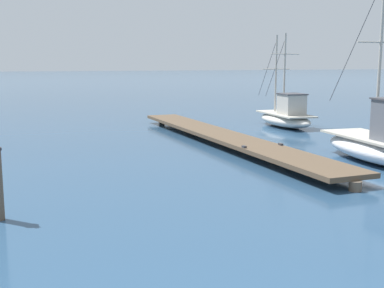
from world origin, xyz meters
TOP-DOWN VIEW (x-y plane):
  - floating_dock at (6.96, 16.57)m, footprint 2.38×18.07m
  - fishing_boat_0 at (12.69, 20.86)m, footprint 2.16×6.05m
  - fishing_boat_1 at (10.75, 10.75)m, footprint 2.56×6.47m

SIDE VIEW (x-z plane):
  - floating_dock at x=6.96m, z-range 0.10..0.63m
  - fishing_boat_0 at x=12.69m, z-range -2.00..3.25m
  - fishing_boat_1 at x=10.75m, z-range -2.82..4.22m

